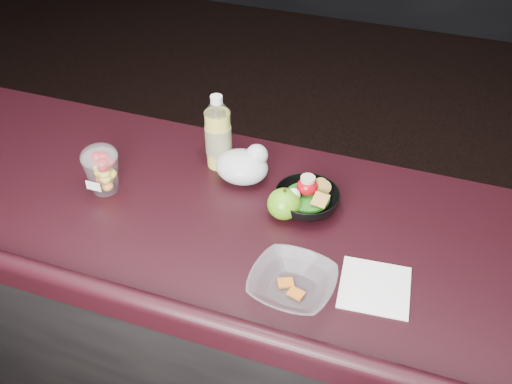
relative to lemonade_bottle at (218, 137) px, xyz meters
The scene contains 8 objects.
counter 0.64m from the lemonade_bottle, 70.45° to the right, with size 4.06×0.71×1.02m.
lemonade_bottle is the anchor object (origin of this frame).
fruit_cup 0.33m from the lemonade_bottle, 140.29° to the right, with size 0.10×0.10×0.14m.
green_apple 0.29m from the lemonade_bottle, 32.18° to the right, with size 0.09×0.09×0.09m.
plastic_bag 0.11m from the lemonade_bottle, 25.26° to the right, with size 0.15×0.12×0.11m.
snack_bowl 0.32m from the lemonade_bottle, 19.77° to the right, with size 0.22×0.22×0.09m.
takeout_bowl 0.52m from the lemonade_bottle, 49.31° to the right, with size 0.21×0.21×0.05m.
paper_napkin 0.62m from the lemonade_bottle, 31.87° to the right, with size 0.16×0.16×0.00m, color white.
Camera 1 is at (0.47, -0.73, 2.04)m, focal length 40.00 mm.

